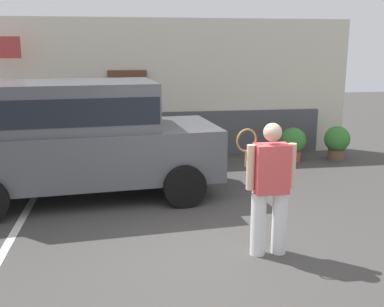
# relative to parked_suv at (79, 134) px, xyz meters

# --- Properties ---
(ground_plane) EXTENTS (40.00, 40.00, 0.00)m
(ground_plane) POSITION_rel_parked_suv_xyz_m (1.82, -2.59, -1.15)
(ground_plane) COLOR #423F3D
(parking_stripe_0) EXTENTS (0.12, 4.40, 0.01)m
(parking_stripe_0) POSITION_rel_parked_suv_xyz_m (-0.86, -1.09, -1.14)
(parking_stripe_0) COLOR silver
(parking_stripe_0) RESTS_ON ground_plane
(house_frontage) EXTENTS (9.10, 0.40, 3.29)m
(house_frontage) POSITION_rel_parked_suv_xyz_m (1.81, 2.97, 0.40)
(house_frontage) COLOR beige
(house_frontage) RESTS_ON ground_plane
(parked_suv) EXTENTS (4.75, 2.49, 2.05)m
(parked_suv) POSITION_rel_parked_suv_xyz_m (0.00, 0.00, 0.00)
(parked_suv) COLOR #4C4F54
(parked_suv) RESTS_ON ground_plane
(tennis_player_man) EXTENTS (0.78, 0.27, 1.72)m
(tennis_player_man) POSITION_rel_parked_suv_xyz_m (2.56, -2.74, -0.25)
(tennis_player_man) COLOR white
(tennis_player_man) RESTS_ON ground_plane
(potted_plant_by_porch) EXTENTS (0.60, 0.60, 0.79)m
(potted_plant_by_porch) POSITION_rel_parked_suv_xyz_m (4.70, 1.94, -0.71)
(potted_plant_by_porch) COLOR #9E5638
(potted_plant_by_porch) RESTS_ON ground_plane
(potted_plant_secondary) EXTENTS (0.61, 0.61, 0.80)m
(potted_plant_secondary) POSITION_rel_parked_suv_xyz_m (5.79, 1.91, -0.70)
(potted_plant_secondary) COLOR brown
(potted_plant_secondary) RESTS_ON ground_plane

